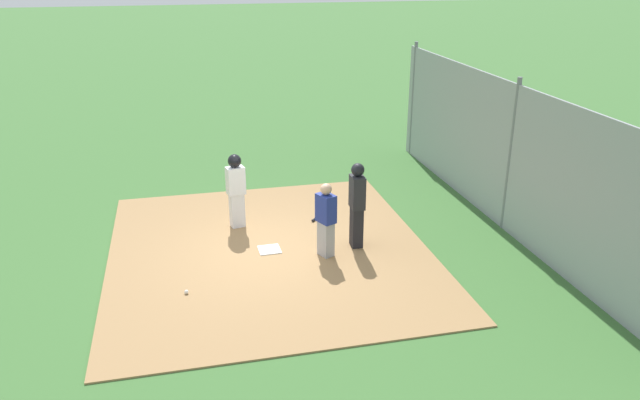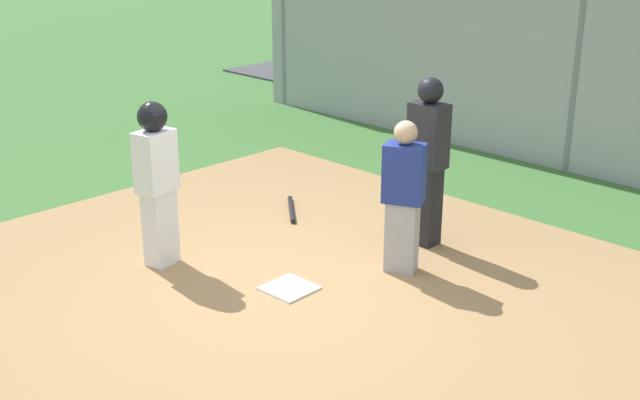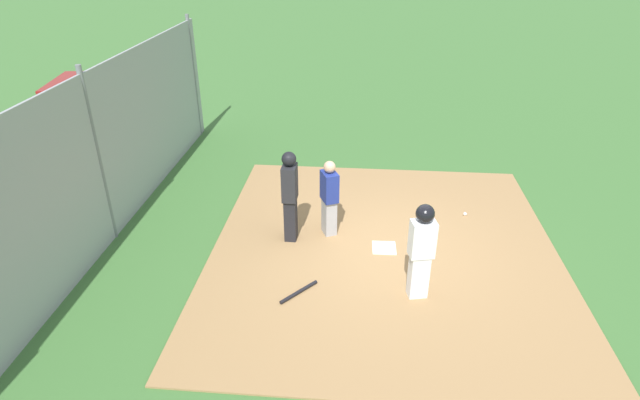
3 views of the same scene
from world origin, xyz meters
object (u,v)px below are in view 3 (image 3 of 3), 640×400
object	(u,v)px
runner	(422,245)
parked_car_red	(82,104)
home_plate	(384,248)
baseball_bat	(299,292)
baseball	(465,214)
catcher	(329,197)
umpire	(290,194)

from	to	relation	value
runner	parked_car_red	distance (m)	12.25
home_plate	parked_car_red	bearing A→B (deg)	-124.86
baseball_bat	baseball	bearing A→B (deg)	-6.83
catcher	baseball_bat	world-z (taller)	catcher
parked_car_red	umpire	bearing A→B (deg)	40.59
baseball_bat	parked_car_red	size ratio (longest dim) A/B	0.18
catcher	baseball_bat	bearing A→B (deg)	-124.24
umpire	baseball	xyz separation A→B (m)	(-1.20, 3.50, -0.92)
runner	baseball	bearing A→B (deg)	-36.24
home_plate	umpire	world-z (taller)	umpire
runner	baseball	world-z (taller)	runner
home_plate	baseball	bearing A→B (deg)	129.33
home_plate	catcher	distance (m)	1.41
runner	parked_car_red	bearing A→B (deg)	38.83
baseball_bat	home_plate	bearing A→B (deg)	-3.28
runner	catcher	bearing A→B (deg)	28.33
runner	baseball_bat	world-z (taller)	runner
parked_car_red	home_plate	bearing A→B (deg)	45.76
catcher	runner	distance (m)	2.41
baseball	runner	bearing A→B (deg)	-23.77
home_plate	catcher	size ratio (longest dim) A/B	0.29
home_plate	parked_car_red	world-z (taller)	parked_car_red
home_plate	umpire	distance (m)	2.03
catcher	umpire	bearing A→B (deg)	176.72
home_plate	runner	world-z (taller)	runner
catcher	runner	bearing A→B (deg)	-73.25
home_plate	runner	size ratio (longest dim) A/B	0.26
umpire	catcher	bearing A→B (deg)	21.53
runner	home_plate	bearing A→B (deg)	7.85
home_plate	baseball	world-z (taller)	baseball
umpire	runner	bearing A→B (deg)	-33.40
baseball_bat	parked_car_red	bearing A→B (deg)	84.93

